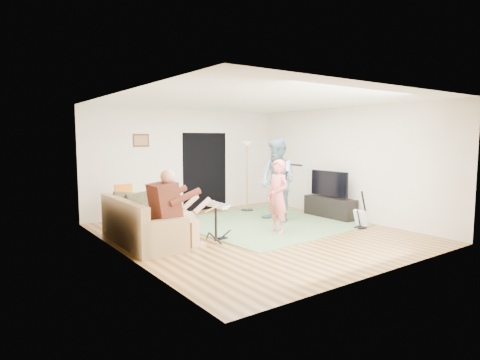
% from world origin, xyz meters
% --- Properties ---
extents(floor, '(6.00, 6.00, 0.00)m').
position_xyz_m(floor, '(0.00, 0.00, 0.00)').
color(floor, brown).
rests_on(floor, ground).
extents(walls, '(5.50, 6.00, 2.70)m').
position_xyz_m(walls, '(0.00, 0.00, 1.35)').
color(walls, silver).
rests_on(walls, floor).
extents(ceiling, '(6.00, 6.00, 0.00)m').
position_xyz_m(ceiling, '(0.00, 0.00, 2.70)').
color(ceiling, white).
rests_on(ceiling, walls).
extents(window_blinds, '(0.00, 2.05, 2.05)m').
position_xyz_m(window_blinds, '(-2.74, 0.20, 1.55)').
color(window_blinds, brown).
rests_on(window_blinds, walls).
extents(doorway, '(2.10, 0.00, 2.10)m').
position_xyz_m(doorway, '(0.55, 2.99, 1.05)').
color(doorway, black).
rests_on(doorway, walls).
extents(picture_frame, '(0.42, 0.03, 0.32)m').
position_xyz_m(picture_frame, '(-1.25, 2.99, 1.90)').
color(picture_frame, '#3F2314').
rests_on(picture_frame, walls).
extents(area_rug, '(3.80, 3.74, 0.02)m').
position_xyz_m(area_rug, '(0.78, 0.66, 0.01)').
color(area_rug, '#547748').
rests_on(area_rug, floor).
extents(sofa, '(0.87, 2.11, 0.85)m').
position_xyz_m(sofa, '(-2.29, 0.62, 0.28)').
color(sofa, '#98784C').
rests_on(sofa, floor).
extents(drummer, '(0.92, 0.52, 1.42)m').
position_xyz_m(drummer, '(-1.86, -0.03, 0.55)').
color(drummer, '#552518').
rests_on(drummer, sofa).
extents(drum_kit, '(0.41, 0.73, 0.75)m').
position_xyz_m(drum_kit, '(-1.00, -0.03, 0.33)').
color(drum_kit, black).
rests_on(drum_kit, floor).
extents(singer, '(0.37, 0.56, 1.52)m').
position_xyz_m(singer, '(0.38, -0.22, 0.76)').
color(singer, '#E76764').
rests_on(singer, floor).
extents(microphone, '(0.06, 0.06, 0.24)m').
position_xyz_m(microphone, '(0.58, -0.22, 1.14)').
color(microphone, black).
rests_on(microphone, singer).
extents(guitarist, '(0.81, 1.00, 1.94)m').
position_xyz_m(guitarist, '(1.12, 0.63, 0.97)').
color(guitarist, slate).
rests_on(guitarist, floor).
extents(guitar_held, '(0.21, 0.61, 0.26)m').
position_xyz_m(guitar_held, '(1.32, 0.63, 1.32)').
color(guitar_held, white).
rests_on(guitar_held, guitarist).
extents(guitar_spare, '(0.30, 0.26, 0.82)m').
position_xyz_m(guitar_spare, '(2.13, -0.96, 0.23)').
color(guitar_spare, black).
rests_on(guitar_spare, floor).
extents(torchiere_lamp, '(0.33, 0.33, 1.87)m').
position_xyz_m(torchiere_lamp, '(1.38, 2.18, 1.28)').
color(torchiere_lamp, black).
rests_on(torchiere_lamp, floor).
extents(dining_chair, '(0.41, 0.43, 0.95)m').
position_xyz_m(dining_chair, '(-1.99, 2.05, 0.34)').
color(dining_chair, tan).
rests_on(dining_chair, floor).
extents(tv_cabinet, '(0.40, 1.40, 0.50)m').
position_xyz_m(tv_cabinet, '(2.50, 0.25, 0.25)').
color(tv_cabinet, black).
rests_on(tv_cabinet, floor).
extents(television, '(0.06, 1.12, 0.62)m').
position_xyz_m(television, '(2.45, 0.25, 0.85)').
color(television, black).
rests_on(television, tv_cabinet).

